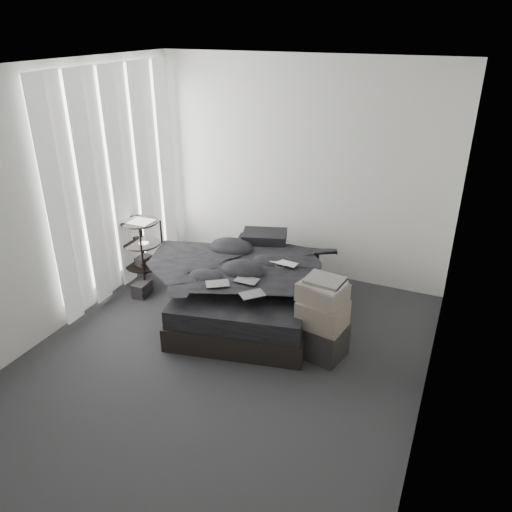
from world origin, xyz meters
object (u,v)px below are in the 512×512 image
at_px(laptop, 282,259).
at_px(box_lower, 320,339).
at_px(side_stand, 143,253).
at_px(bed, 250,302).

height_order(laptop, box_lower, laptop).
bearing_deg(side_stand, laptop, 0.90).
distance_m(bed, box_lower, 1.02).
bearing_deg(bed, side_stand, 164.95).
xyz_separation_m(laptop, side_stand, (-1.76, -0.03, -0.26)).
xyz_separation_m(bed, box_lower, (0.93, -0.42, 0.04)).
distance_m(laptop, side_stand, 1.78).
distance_m(laptop, box_lower, 0.95).
height_order(side_stand, box_lower, side_stand).
height_order(bed, laptop, laptop).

